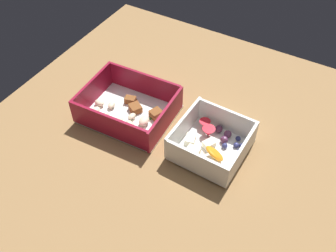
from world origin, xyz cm
name	(u,v)px	position (x,y,z in cm)	size (l,w,h in cm)	color
table_surface	(174,137)	(0.00, 0.00, 1.00)	(80.00, 80.00, 2.00)	#9E7547
pasta_container	(129,109)	(-11.46, -0.29, 4.07)	(20.17, 16.46, 6.55)	white
fruit_bowl	(211,143)	(8.61, -0.18, 4.11)	(14.30, 14.53, 6.28)	white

